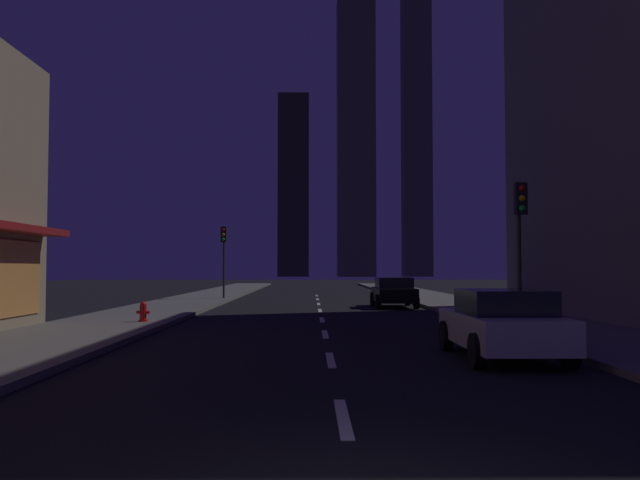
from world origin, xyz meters
name	(u,v)px	position (x,y,z in m)	size (l,w,h in m)	color
ground_plane	(318,302)	(0.00, 32.00, -0.05)	(78.00, 136.00, 0.10)	black
sidewalk_right	(441,300)	(7.00, 32.00, 0.07)	(4.00, 76.00, 0.15)	#605E59
sidewalk_left	(195,300)	(-7.00, 32.00, 0.07)	(4.00, 76.00, 0.15)	#605E59
lane_marking_center	(322,320)	(0.00, 18.80, 0.01)	(0.16, 43.80, 0.01)	silver
skyscraper_distant_tall	(294,186)	(-4.27, 140.53, 20.36)	(6.88, 6.70, 40.72)	#343127
skyscraper_distant_mid	(356,137)	(9.44, 136.04, 30.63)	(8.16, 6.87, 61.26)	brown
skyscraper_distant_short	(416,113)	(23.46, 140.65, 37.11)	(6.04, 7.27, 74.22)	#524E3D
car_parked_near	(502,323)	(3.60, 8.51, 0.74)	(1.98, 4.24, 1.45)	silver
car_parked_far	(394,292)	(3.60, 26.38, 0.74)	(1.98, 4.24, 1.45)	black
fire_hydrant_far_left	(143,312)	(-5.90, 16.33, 0.45)	(0.42, 0.30, 0.65)	red
traffic_light_near_right	(520,222)	(5.50, 13.10, 3.19)	(0.32, 0.48, 4.20)	#2D2D2D
traffic_light_far_left	(224,246)	(-5.50, 32.94, 3.19)	(0.32, 0.48, 4.20)	#2D2D2D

